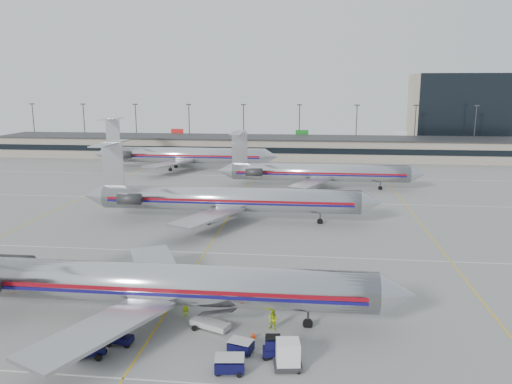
# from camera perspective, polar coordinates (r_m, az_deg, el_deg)

# --- Properties ---
(ground) EXTENTS (260.00, 260.00, 0.00)m
(ground) POSITION_cam_1_polar(r_m,az_deg,el_deg) (54.63, -8.06, -10.25)
(ground) COLOR gray
(ground) RESTS_ON ground
(apron_markings) EXTENTS (160.00, 0.15, 0.02)m
(apron_markings) POSITION_cam_1_polar(r_m,az_deg,el_deg) (63.74, -5.83, -6.91)
(apron_markings) COLOR silver
(apron_markings) RESTS_ON ground
(terminal) EXTENTS (162.00, 17.00, 6.25)m
(terminal) POSITION_cam_1_polar(r_m,az_deg,el_deg) (148.52, 1.30, 5.15)
(terminal) COLOR gray
(terminal) RESTS_ON ground
(light_mast_row) EXTENTS (163.60, 0.40, 15.28)m
(light_mast_row) POSITION_cam_1_polar(r_m,az_deg,el_deg) (161.92, 1.75, 7.63)
(light_mast_row) COLOR #38383D
(light_mast_row) RESTS_ON ground
(distant_building) EXTENTS (30.00, 20.00, 25.00)m
(distant_building) POSITION_cam_1_polar(r_m,az_deg,el_deg) (183.77, 22.08, 8.50)
(distant_building) COLOR tan
(distant_building) RESTS_ON ground
(jet_foreground) EXTENTS (45.84, 26.99, 12.00)m
(jet_foreground) POSITION_cam_1_polar(r_m,az_deg,el_deg) (46.09, -12.84, -10.05)
(jet_foreground) COLOR silver
(jet_foreground) RESTS_ON ground
(jet_second_row) EXTENTS (46.81, 27.56, 12.25)m
(jet_second_row) POSITION_cam_1_polar(r_m,az_deg,el_deg) (77.48, -3.76, -0.77)
(jet_second_row) COLOR silver
(jet_second_row) RESTS_ON ground
(jet_third_row) EXTENTS (42.60, 26.20, 11.65)m
(jet_third_row) POSITION_cam_1_polar(r_m,az_deg,el_deg) (103.43, 6.78, 2.26)
(jet_third_row) COLOR silver
(jet_third_row) RESTS_ON ground
(jet_back_row) EXTENTS (47.59, 29.27, 13.01)m
(jet_back_row) POSITION_cam_1_polar(r_m,az_deg,el_deg) (127.72, -8.57, 4.21)
(jet_back_row) COLOR silver
(jet_back_row) RESTS_ON ground
(tug_left) EXTENTS (2.40, 1.83, 1.75)m
(tug_left) POSITION_cam_1_polar(r_m,az_deg,el_deg) (42.26, -18.51, -16.50)
(tug_left) COLOR black
(tug_left) RESTS_ON ground
(tug_center) EXTENTS (2.20, 1.31, 1.69)m
(tug_center) POSITION_cam_1_polar(r_m,az_deg,el_deg) (43.43, -15.50, -15.54)
(tug_center) COLOR black
(tug_center) RESTS_ON ground
(tug_right) EXTENTS (2.30, 1.34, 1.78)m
(tug_right) POSITION_cam_1_polar(r_m,az_deg,el_deg) (40.20, 2.20, -17.39)
(tug_right) COLOR black
(tug_right) RESTS_ON ground
(cart_inner) EXTENTS (2.30, 1.70, 1.22)m
(cart_inner) POSITION_cam_1_polar(r_m,az_deg,el_deg) (38.57, -3.03, -19.03)
(cart_inner) COLOR black
(cart_inner) RESTS_ON ground
(cart_outer) EXTENTS (2.14, 1.75, 1.05)m
(cart_outer) POSITION_cam_1_polar(r_m,az_deg,el_deg) (40.95, -1.76, -17.19)
(cart_outer) COLOR black
(cart_outer) RESTS_ON ground
(uld_container) EXTENTS (2.27, 1.98, 2.17)m
(uld_container) POSITION_cam_1_polar(r_m,az_deg,el_deg) (38.80, 3.67, -18.07)
(uld_container) COLOR #2D2D30
(uld_container) RESTS_ON ground
(belt_loader) EXTENTS (4.28, 2.54, 2.20)m
(belt_loader) POSITION_cam_1_polar(r_m,az_deg,el_deg) (44.61, -5.17, -14.62)
(belt_loader) COLOR #A9A9A9
(belt_loader) RESTS_ON ground
(ramp_worker_near) EXTENTS (0.75, 0.81, 1.87)m
(ramp_worker_near) POSITION_cam_1_polar(r_m,az_deg,el_deg) (46.98, -8.02, -12.80)
(ramp_worker_near) COLOR #C0EF16
(ramp_worker_near) RESTS_ON ground
(ramp_worker_far) EXTENTS (1.12, 1.04, 1.84)m
(ramp_worker_far) POSITION_cam_1_polar(r_m,az_deg,el_deg) (44.13, 1.94, -14.41)
(ramp_worker_far) COLOR #ABC912
(ramp_worker_far) RESTS_ON ground
(cone_right) EXTENTS (0.57, 0.57, 0.63)m
(cone_right) POSITION_cam_1_polar(r_m,az_deg,el_deg) (43.11, -0.32, -15.98)
(cone_right) COLOR #F93A08
(cone_right) RESTS_ON ground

